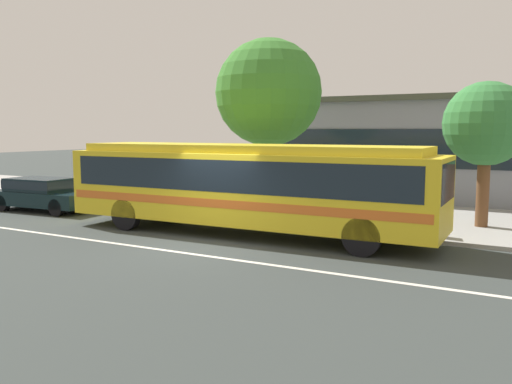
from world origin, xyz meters
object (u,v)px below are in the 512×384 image
Objects in this scene: sedan_behind_bus at (42,193)px; pedestrian_walking_along_curb at (189,181)px; street_tree_near_stop at (269,93)px; transit_bus at (246,182)px; pedestrian_waiting_near_sign at (218,188)px; street_tree_mid_block at (486,125)px; bus_stop_sign at (390,179)px.

pedestrian_walking_along_curb is (4.82, 3.11, 0.41)m from sedan_behind_bus.
pedestrian_walking_along_curb is at bearing -171.87° from street_tree_near_stop.
street_tree_near_stop is at bearing 8.13° from pedestrian_walking_along_curb.
street_tree_near_stop reaches higher than transit_bus.
pedestrian_waiting_near_sign is at bearing -117.66° from street_tree_near_stop.
transit_bus is at bearing -1.57° from sedan_behind_bus.
street_tree_mid_block is (6.17, 4.28, 1.73)m from transit_bus.
street_tree_near_stop is (8.15, 3.59, 3.80)m from sedan_behind_bus.
transit_bus reaches higher than pedestrian_walking_along_curb.
sedan_behind_bus is at bearing -147.16° from pedestrian_walking_along_curb.
sedan_behind_bus is at bearing -171.86° from bus_stop_sign.
pedestrian_walking_along_curb is 4.77m from street_tree_near_stop.
street_tree_mid_block is at bearing 15.61° from pedestrian_waiting_near_sign.
transit_bus reaches higher than sedan_behind_bus.
street_tree_near_stop is at bearing 161.40° from bus_stop_sign.
pedestrian_waiting_near_sign reaches higher than sedan_behind_bus.
bus_stop_sign reaches higher than sedan_behind_bus.
pedestrian_walking_along_curb reaches higher than pedestrian_waiting_near_sign.
street_tree_near_stop is at bearing 108.08° from transit_bus.
bus_stop_sign reaches higher than pedestrian_walking_along_curb.
pedestrian_waiting_near_sign is 0.37× the size of street_tree_mid_block.
bus_stop_sign reaches higher than pedestrian_waiting_near_sign.
transit_bus is 1.83× the size of street_tree_near_stop.
transit_bus is 4.72× the size of bus_stop_sign.
transit_bus is 6.78× the size of pedestrian_walking_along_curb.
transit_bus is at bearing -36.36° from pedestrian_walking_along_curb.
bus_stop_sign is 3.58m from street_tree_mid_block.
pedestrian_waiting_near_sign is 2.73m from pedestrian_walking_along_curb.
pedestrian_waiting_near_sign is (7.14, 1.67, 0.39)m from sedan_behind_bus.
bus_stop_sign is 6.03m from street_tree_near_stop.
pedestrian_waiting_near_sign is at bearing -177.93° from bus_stop_sign.
street_tree_near_stop reaches higher than pedestrian_walking_along_curb.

